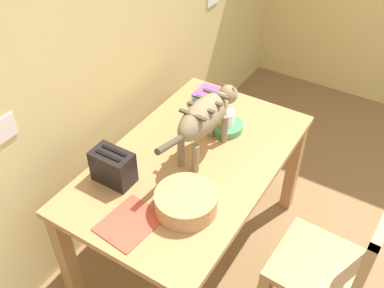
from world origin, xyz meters
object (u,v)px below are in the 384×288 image
at_px(dining_table, 192,171).
at_px(toaster, 113,167).
at_px(saucer_bowl, 226,126).
at_px(magazine, 130,223).
at_px(cat, 206,116).
at_px(book_stack, 207,96).
at_px(wicker_basket, 186,201).
at_px(coffee_mug, 227,118).
at_px(wooden_chair_near, 328,268).

xyz_separation_m(dining_table, toaster, (-0.33, 0.24, 0.17)).
relative_size(saucer_bowl, magazine, 0.73).
bearing_deg(cat, book_stack, 120.60).
bearing_deg(magazine, wicker_basket, -33.84).
xyz_separation_m(coffee_mug, wooden_chair_near, (-0.37, -0.76, -0.35)).
distance_m(dining_table, saucer_bowl, 0.33).
bearing_deg(wooden_chair_near, wicker_basket, 113.60).
relative_size(cat, wicker_basket, 2.35).
xyz_separation_m(saucer_bowl, coffee_mug, (0.00, 0.00, 0.06)).
bearing_deg(magazine, coffee_mug, 2.78).
distance_m(book_stack, wicker_basket, 0.87).
xyz_separation_m(dining_table, magazine, (-0.51, 0.01, 0.09)).
height_order(book_stack, toaster, toaster).
bearing_deg(saucer_bowl, toaster, 157.05).
distance_m(dining_table, cat, 0.33).
bearing_deg(magazine, saucer_bowl, 2.77).
bearing_deg(saucer_bowl, book_stack, 51.51).
height_order(saucer_bowl, coffee_mug, coffee_mug).
xyz_separation_m(saucer_bowl, wicker_basket, (-0.61, -0.13, 0.03)).
bearing_deg(wooden_chair_near, cat, 81.49).
bearing_deg(saucer_bowl, wooden_chair_near, -115.79).
height_order(cat, wicker_basket, cat).
height_order(cat, book_stack, cat).
relative_size(dining_table, magazine, 5.21).
bearing_deg(dining_table, wicker_basket, -152.69).
distance_m(magazine, wicker_basket, 0.27).
distance_m(wicker_basket, toaster, 0.40).
relative_size(dining_table, wicker_basket, 4.77).
xyz_separation_m(toaster, wooden_chair_near, (0.27, -1.03, -0.36)).
bearing_deg(wicker_basket, saucer_bowl, 11.60).
distance_m(dining_table, wicker_basket, 0.37).
bearing_deg(cat, wooden_chair_near, -9.30).
distance_m(saucer_bowl, magazine, 0.82).
height_order(dining_table, wicker_basket, wicker_basket).
xyz_separation_m(book_stack, wicker_basket, (-0.80, -0.35, 0.01)).
xyz_separation_m(saucer_bowl, toaster, (-0.64, 0.27, 0.07)).
xyz_separation_m(book_stack, wooden_chair_near, (-0.55, -0.99, -0.31)).
bearing_deg(toaster, wooden_chair_near, -75.35).
height_order(cat, saucer_bowl, cat).
bearing_deg(coffee_mug, dining_table, 174.42).
bearing_deg(magazine, book_stack, 16.22).
relative_size(dining_table, coffee_mug, 10.76).
bearing_deg(book_stack, magazine, -169.38).
relative_size(cat, saucer_bowl, 3.53).
height_order(dining_table, saucer_bowl, saucer_bowl).
bearing_deg(magazine, cat, 2.35).
xyz_separation_m(magazine, book_stack, (1.00, 0.19, 0.03)).
height_order(coffee_mug, wicker_basket, coffee_mug).
xyz_separation_m(saucer_bowl, magazine, (-0.82, 0.04, -0.02)).
height_order(saucer_bowl, magazine, saucer_bowl).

